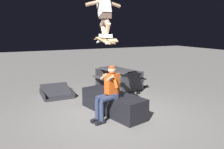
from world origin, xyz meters
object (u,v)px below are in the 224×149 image
object	(u,v)px
kicker_ramp	(57,94)
picnic_table_back	(119,76)
person_sitting_on_ledge	(109,90)
skater_airborne	(104,11)
ledge_box_main	(113,103)
skateboard	(105,41)

from	to	relation	value
kicker_ramp	picnic_table_back	bearing A→B (deg)	-90.22
person_sitting_on_ledge	kicker_ramp	distance (m)	2.86
skater_airborne	picnic_table_back	size ratio (longest dim) A/B	0.58
person_sitting_on_ledge	skater_airborne	size ratio (longest dim) A/B	1.24
ledge_box_main	skater_airborne	bearing A→B (deg)	125.77
kicker_ramp	ledge_box_main	bearing A→B (deg)	-155.46
person_sitting_on_ledge	picnic_table_back	bearing A→B (deg)	-32.05
kicker_ramp	person_sitting_on_ledge	bearing A→B (deg)	-164.69
skater_airborne	picnic_table_back	xyz separation A→B (m)	(2.50, -1.70, -2.17)
skateboard	kicker_ramp	distance (m)	3.28
skateboard	skater_airborne	bearing A→B (deg)	-1.19
skateboard	person_sitting_on_ledge	bearing A→B (deg)	-159.68
picnic_table_back	ledge_box_main	bearing A→B (deg)	148.98
ledge_box_main	kicker_ramp	bearing A→B (deg)	24.54
ledge_box_main	skater_airborne	xyz separation A→B (m)	(-0.25, 0.34, 2.39)
person_sitting_on_ledge	skater_airborne	xyz separation A→B (m)	(0.15, 0.03, 1.88)
person_sitting_on_ledge	ledge_box_main	bearing A→B (deg)	-37.45
ledge_box_main	person_sitting_on_ledge	size ratio (longest dim) A/B	1.48
ledge_box_main	skater_airborne	size ratio (longest dim) A/B	1.84
skateboard	skater_airborne	xyz separation A→B (m)	(0.06, -0.00, 0.69)
skater_airborne	kicker_ramp	distance (m)	3.68
ledge_box_main	person_sitting_on_ledge	xyz separation A→B (m)	(-0.40, 0.31, 0.51)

